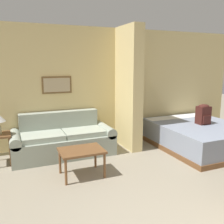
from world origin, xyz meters
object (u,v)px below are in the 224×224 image
coffee_table (82,153)px  bed (198,135)px  couch (63,140)px  backpack (203,114)px

coffee_table → bed: 2.83m
couch → coffee_table: (0.08, -1.09, 0.09)m
couch → coffee_table: couch is taller
backpack → bed: bearing=161.5°
couch → coffee_table: bearing=-85.8°
coffee_table → backpack: size_ratio=1.62×
coffee_table → bed: (2.79, 0.41, -0.13)m
coffee_table → backpack: (2.87, 0.39, 0.35)m
couch → bed: couch is taller
coffee_table → bed: bed is taller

